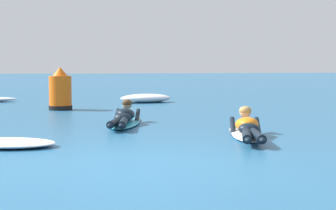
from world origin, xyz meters
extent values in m
plane|color=#235B84|center=(0.00, 10.00, 0.00)|extent=(120.00, 120.00, 0.00)
ellipsoid|color=white|center=(2.45, 2.28, 0.04)|extent=(1.00, 1.99, 0.07)
ellipsoid|color=white|center=(2.68, 3.16, 0.05)|extent=(0.23, 0.24, 0.06)
ellipsoid|color=orange|center=(2.46, 2.33, 0.20)|extent=(0.56, 0.75, 0.35)
ellipsoid|color=black|center=(2.36, 1.95, 0.17)|extent=(0.40, 0.36, 0.20)
cylinder|color=black|center=(2.12, 1.38, 0.14)|extent=(0.42, 0.92, 0.14)
ellipsoid|color=black|center=(1.98, 0.94, 0.14)|extent=(0.15, 0.24, 0.08)
cylinder|color=black|center=(2.28, 1.34, 0.14)|extent=(0.32, 0.93, 0.14)
ellipsoid|color=black|center=(2.18, 0.89, 0.14)|extent=(0.15, 0.24, 0.08)
cylinder|color=black|center=(2.34, 2.74, 0.12)|extent=(0.23, 0.55, 0.32)
sphere|color=tan|center=(2.44, 3.09, 0.02)|extent=(0.09, 0.09, 0.09)
cylinder|color=black|center=(2.76, 2.61, 0.12)|extent=(0.23, 0.55, 0.32)
sphere|color=tan|center=(2.85, 2.94, 0.02)|extent=(0.09, 0.09, 0.09)
sphere|color=tan|center=(2.56, 2.70, 0.38)|extent=(0.21, 0.21, 0.21)
ellipsoid|color=#AD894C|center=(2.56, 2.69, 0.41)|extent=(0.26, 0.25, 0.16)
ellipsoid|color=#2DB2D1|center=(0.61, 4.57, 0.04)|extent=(1.12, 2.46, 0.07)
ellipsoid|color=#2DB2D1|center=(0.88, 5.69, 0.05)|extent=(0.25, 0.24, 0.06)
ellipsoid|color=black|center=(0.63, 4.62, 0.20)|extent=(0.55, 0.79, 0.35)
ellipsoid|color=black|center=(0.53, 4.22, 0.17)|extent=(0.40, 0.35, 0.20)
cylinder|color=black|center=(0.32, 3.66, 0.14)|extent=(0.39, 0.89, 0.14)
ellipsoid|color=black|center=(0.19, 3.24, 0.14)|extent=(0.15, 0.24, 0.08)
cylinder|color=black|center=(0.47, 3.63, 0.14)|extent=(0.29, 0.90, 0.14)
ellipsoid|color=black|center=(0.40, 3.19, 0.14)|extent=(0.15, 0.24, 0.08)
cylinder|color=black|center=(0.50, 5.05, 0.12)|extent=(0.21, 0.54, 0.31)
sphere|color=tan|center=(0.58, 5.40, 0.02)|extent=(0.09, 0.09, 0.09)
cylinder|color=black|center=(0.93, 4.93, 0.12)|extent=(0.21, 0.54, 0.31)
sphere|color=tan|center=(1.00, 5.26, 0.02)|extent=(0.09, 0.09, 0.09)
sphere|color=tan|center=(0.72, 5.03, 0.38)|extent=(0.21, 0.21, 0.21)
ellipsoid|color=#47331E|center=(0.72, 5.01, 0.41)|extent=(0.26, 0.24, 0.16)
ellipsoid|color=white|center=(-1.48, 1.85, 0.06)|extent=(1.67, 1.26, 0.12)
ellipsoid|color=white|center=(-1.09, 1.87, 0.04)|extent=(0.67, 0.62, 0.09)
ellipsoid|color=white|center=(2.05, 10.90, 0.14)|extent=(1.80, 1.13, 0.28)
ellipsoid|color=white|center=(2.44, 11.10, 0.10)|extent=(0.62, 0.44, 0.20)
ellipsoid|color=white|center=(1.56, 10.73, 0.08)|extent=(0.74, 0.68, 0.16)
cylinder|color=#EA5B0F|center=(-0.67, 8.53, 0.46)|extent=(0.61, 0.61, 0.92)
cone|color=#EA5B0F|center=(-0.67, 8.53, 1.04)|extent=(0.42, 0.42, 0.24)
cylinder|color=black|center=(-0.67, 8.53, 0.06)|extent=(0.64, 0.64, 0.12)
camera|label=1|loc=(-0.69, -6.55, 1.23)|focal=58.34mm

